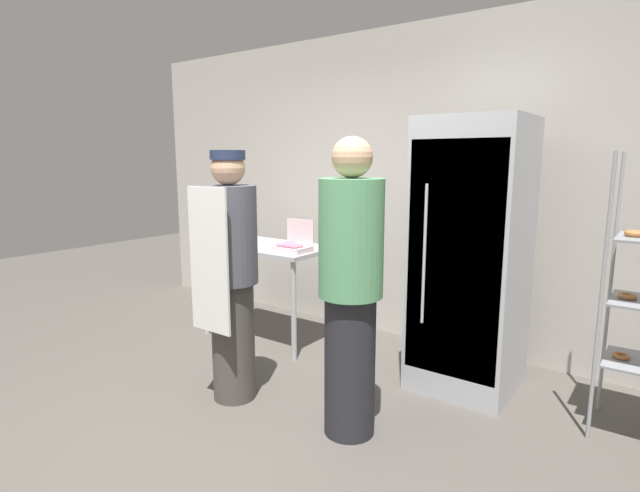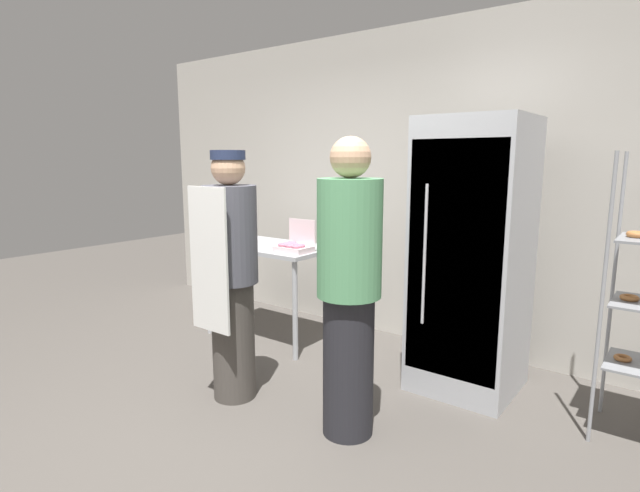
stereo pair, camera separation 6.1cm
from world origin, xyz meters
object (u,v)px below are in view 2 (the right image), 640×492
person_customer (349,288)px  donut_box (294,246)px  blender_pitcher (249,226)px  refrigerator (472,257)px  person_baker (231,273)px

person_customer → donut_box: bearing=143.6°
blender_pitcher → person_customer: size_ratio=0.15×
refrigerator → person_customer: bearing=-107.9°
person_baker → person_customer: 0.89m
refrigerator → blender_pitcher: 2.23m
refrigerator → person_customer: 1.08m
person_baker → refrigerator: bearing=42.8°
refrigerator → blender_pitcher: size_ratio=7.26×
donut_box → blender_pitcher: donut_box is taller
donut_box → refrigerator: bearing=9.4°
blender_pitcher → person_baker: size_ratio=0.16×
person_customer → person_baker: bearing=-173.9°
donut_box → blender_pitcher: size_ratio=1.08×
refrigerator → person_baker: refrigerator is taller
person_customer → refrigerator: bearing=72.1°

